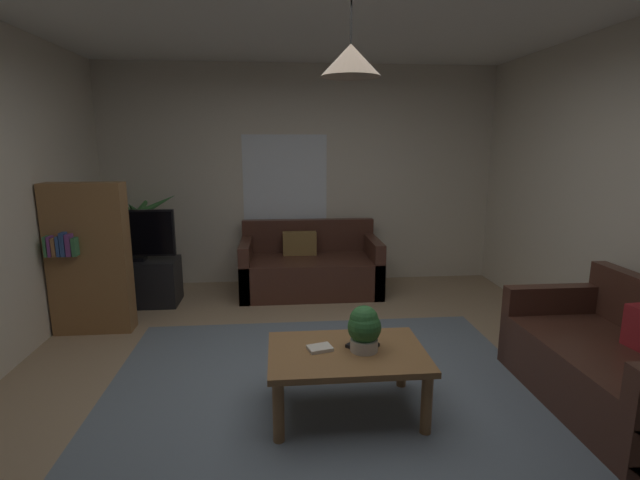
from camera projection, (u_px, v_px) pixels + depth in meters
floor at (324, 393)px, 3.34m from camera, size 4.82×5.57×0.02m
rug at (327, 407)px, 3.15m from camera, size 3.13×3.06×0.01m
wall_back at (302, 176)px, 5.81m from camera, size 4.94×0.06×2.67m
window_pane at (285, 182)px, 5.78m from camera, size 1.03×0.01×1.15m
couch_under_window at (310, 269)px, 5.54m from camera, size 1.61×0.84×0.82m
couch_right_side at (616, 368)px, 3.11m from camera, size 0.84×1.45×0.82m
coffee_table at (347, 360)px, 3.03m from camera, size 1.02×0.69×0.43m
book_on_table_0 at (320, 348)px, 3.03m from camera, size 0.18×0.15×0.02m
remote_on_table_0 at (368, 346)px, 3.06m from camera, size 0.16×0.12×0.02m
remote_on_table_1 at (357, 348)px, 3.03m from camera, size 0.15×0.15×0.02m
potted_plant_on_table at (364, 327)px, 3.00m from camera, size 0.22×0.22×0.30m
tv_stand at (137, 282)px, 5.11m from camera, size 0.90×0.44×0.50m
tv at (132, 235)px, 4.98m from camera, size 0.89×0.16×0.55m
potted_palm_corner at (139, 246)px, 5.54m from camera, size 0.86×0.99×1.20m
bookshelf_corner at (89, 259)px, 4.28m from camera, size 0.70×0.31×1.40m
pendant_lamp at (351, 60)px, 2.65m from camera, size 0.35×0.35×0.55m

